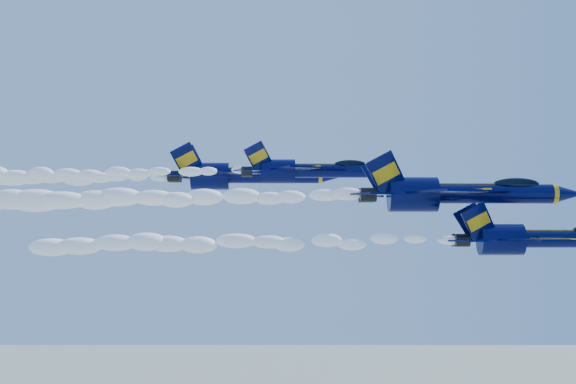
{
  "coord_description": "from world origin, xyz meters",
  "views": [
    {
      "loc": [
        -4.34,
        -70.12,
        149.05
      ],
      "look_at": [
        -3.25,
        1.84,
        152.09
      ],
      "focal_mm": 50.0,
      "sensor_mm": 36.0,
      "label": 1
    }
  ],
  "objects_px": {
    "jet_lead": "(541,238)",
    "jet_fourth": "(245,175)",
    "jet_second": "(458,193)",
    "jet_third": "(310,170)"
  },
  "relations": [
    {
      "from": "jet_lead",
      "to": "jet_fourth",
      "type": "distance_m",
      "value": 34.58
    },
    {
      "from": "jet_second",
      "to": "jet_third",
      "type": "bearing_deg",
      "value": 136.44
    },
    {
      "from": "jet_third",
      "to": "jet_second",
      "type": "bearing_deg",
      "value": -43.56
    },
    {
      "from": "jet_third",
      "to": "jet_lead",
      "type": "bearing_deg",
      "value": -41.13
    },
    {
      "from": "jet_lead",
      "to": "jet_fourth",
      "type": "bearing_deg",
      "value": 133.99
    },
    {
      "from": "jet_lead",
      "to": "jet_second",
      "type": "xyz_separation_m",
      "value": [
        -5.48,
        3.88,
        3.63
      ]
    },
    {
      "from": "jet_fourth",
      "to": "jet_third",
      "type": "bearing_deg",
      "value": -55.67
    },
    {
      "from": "jet_second",
      "to": "jet_fourth",
      "type": "height_order",
      "value": "jet_fourth"
    },
    {
      "from": "jet_second",
      "to": "jet_fourth",
      "type": "xyz_separation_m",
      "value": [
        -18.13,
        20.57,
        2.75
      ]
    },
    {
      "from": "jet_lead",
      "to": "jet_third",
      "type": "xyz_separation_m",
      "value": [
        -17.11,
        14.95,
        6.24
      ]
    }
  ]
}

